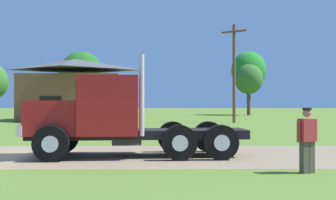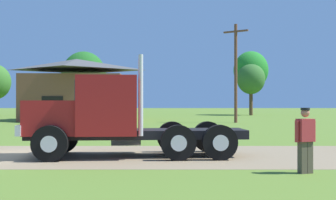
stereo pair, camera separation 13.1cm
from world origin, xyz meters
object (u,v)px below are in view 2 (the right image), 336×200
object	(u,v)px
visitor_standing_near	(306,138)
utility_pole_near	(236,70)
truck_foreground_white	(108,118)
shed_building	(77,91)

from	to	relation	value
visitor_standing_near	utility_pole_near	world-z (taller)	utility_pole_near
utility_pole_near	truck_foreground_white	bearing A→B (deg)	-108.55
visitor_standing_near	shed_building	xyz separation A→B (m)	(-11.90, 30.55, 1.89)
truck_foreground_white	shed_building	xyz separation A→B (m)	(-6.59, 27.24, 1.51)
visitor_standing_near	shed_building	world-z (taller)	shed_building
shed_building	utility_pole_near	distance (m)	14.99
shed_building	utility_pole_near	world-z (taller)	utility_pole_near
truck_foreground_white	utility_pole_near	size ratio (longest dim) A/B	0.88
truck_foreground_white	utility_pole_near	distance (m)	23.86
truck_foreground_white	utility_pole_near	xyz separation A→B (m)	(7.52, 22.43, 3.08)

